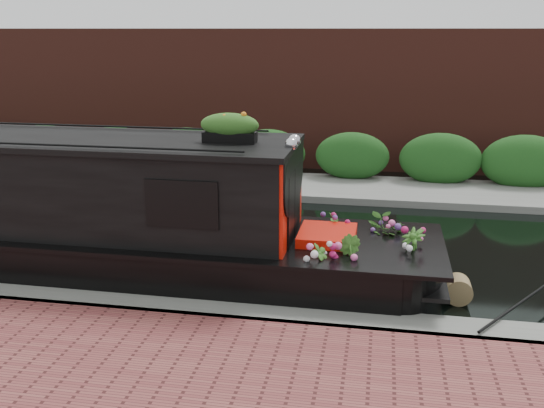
# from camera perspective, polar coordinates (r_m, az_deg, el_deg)

# --- Properties ---
(ground) EXTENTS (80.00, 80.00, 0.00)m
(ground) POSITION_cam_1_polar(r_m,az_deg,el_deg) (11.87, -5.22, -3.52)
(ground) COLOR black
(ground) RESTS_ON ground
(near_bank_coping) EXTENTS (40.00, 0.60, 0.50)m
(near_bank_coping) POSITION_cam_1_polar(r_m,az_deg,el_deg) (8.99, -10.90, -10.46)
(near_bank_coping) COLOR slate
(near_bank_coping) RESTS_ON ground
(far_bank_path) EXTENTS (40.00, 2.40, 0.34)m
(far_bank_path) POSITION_cam_1_polar(r_m,az_deg,el_deg) (15.78, -1.18, 1.52)
(far_bank_path) COLOR slate
(far_bank_path) RESTS_ON ground
(far_hedge) EXTENTS (40.00, 1.10, 2.80)m
(far_hedge) POSITION_cam_1_polar(r_m,az_deg,el_deg) (16.64, -0.56, 2.29)
(far_hedge) COLOR #1D4E1A
(far_hedge) RESTS_ON ground
(far_brick_wall) EXTENTS (40.00, 1.00, 8.00)m
(far_brick_wall) POSITION_cam_1_polar(r_m,az_deg,el_deg) (18.65, 0.66, 3.81)
(far_brick_wall) COLOR #53241C
(far_brick_wall) RESTS_ON ground
(narrowboat) EXTENTS (12.87, 2.31, 3.02)m
(narrowboat) POSITION_cam_1_polar(r_m,az_deg,el_deg) (10.92, -21.71, -1.45)
(narrowboat) COLOR black
(narrowboat) RESTS_ON ground
(rope_fender) EXTENTS (0.41, 0.36, 0.41)m
(rope_fender) POSITION_cam_1_polar(r_m,az_deg,el_deg) (9.64, 17.09, -7.69)
(rope_fender) COLOR olive
(rope_fender) RESTS_ON ground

